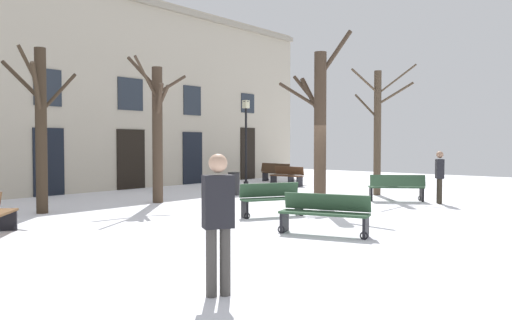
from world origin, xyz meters
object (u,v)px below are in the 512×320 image
Objects in this scene: tree_center at (40,124)px; tree_near_facade at (320,123)px; streetlamp at (246,133)px; bench_facing_shops at (397,187)px; bench_back_to_back_right at (324,213)px; litter_bin at (234,184)px; person_strolling at (218,216)px; tree_left_of_center at (378,129)px; bench_near_lamp at (272,199)px; tree_foreground at (157,129)px; bench_near_center_tree at (287,176)px; person_near_bench at (440,175)px; bench_by_litter_bin at (277,172)px.

tree_near_facade reaches higher than tree_center.
streetlamp is 2.26× the size of bench_facing_shops.
streetlamp is 12.23m from bench_back_to_back_right.
tree_near_facade is at bearing -94.95° from litter_bin.
tree_near_facade is 5.53m from bench_back_to_back_right.
person_strolling is (-4.47, -1.28, 0.56)m from bench_back_to_back_right.
bench_back_to_back_right is (-8.05, -2.83, -2.02)m from tree_left_of_center.
streetlamp is at bearing 73.21° from bench_near_lamp.
tree_center is 10.35m from streetlamp.
person_strolling reaches higher than bench_facing_shops.
tree_left_of_center reaches higher than bench_back_to_back_right.
tree_left_of_center is 8.10m from tree_foreground.
tree_center is at bearing -72.78° from person_strolling.
litter_bin is 0.47× the size of person_strolling.
streetlamp reaches higher than bench_near_center_tree.
tree_center reaches higher than bench_facing_shops.
streetlamp is 9.26m from person_near_bench.
bench_by_litter_bin is 1.16× the size of person_near_bench.
tree_left_of_center is 5.64× the size of litter_bin.
litter_bin is 7.22m from person_near_bench.
person_near_bench is at bearing 73.95° from bench_back_to_back_right.
tree_center is at bearing 153.24° from bench_near_lamp.
tree_left_of_center is 2.67× the size of person_strolling.
tree_center is 2.71× the size of person_near_bench.
bench_by_litter_bin is (12.78, 1.76, -1.97)m from tree_center.
person_strolling is (-14.84, -10.70, 0.52)m from bench_by_litter_bin.
person_strolling is at bearing -154.36° from tree_near_facade.
tree_near_facade is (6.62, -4.77, 0.12)m from tree_center.
litter_bin is at bearing -6.23° from tree_center.
tree_foreground is 8.14m from bench_facing_shops.
bench_facing_shops is (9.07, -6.23, -1.99)m from tree_center.
tree_center reaches higher than streetlamp.
tree_near_facade is 4.23m from person_near_bench.
bench_near_lamp is (0.11, -4.66, -1.94)m from tree_foreground.
bench_near_lamp is at bearing -88.59° from tree_foreground.
streetlamp reaches higher than bench_by_litter_bin.
tree_center is 8.16m from tree_near_facade.
bench_by_litter_bin is 1.08× the size of person_strolling.
bench_near_lamp is at bearing -126.31° from litter_bin.
bench_by_litter_bin is at bearing 70.59° from tree_left_of_center.
tree_foreground is (-6.84, 4.33, -0.06)m from tree_left_of_center.
tree_left_of_center is at bearing 92.50° from bench_back_to_back_right.
bench_facing_shops is at bearing -21.05° from bench_near_center_tree.
bench_near_lamp is (-5.33, 1.07, -0.01)m from bench_facing_shops.
bench_near_center_tree is at bearing 45.40° from tree_near_facade.
person_strolling is (-12.29, -10.48, -1.39)m from streetlamp.
litter_bin is 5.46m from bench_near_lamp.
tree_left_of_center is 2.87× the size of person_near_bench.
tree_near_facade reaches higher than bench_back_to_back_right.
person_near_bench is at bearing -142.92° from person_strolling.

